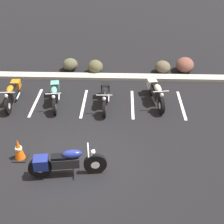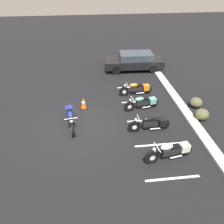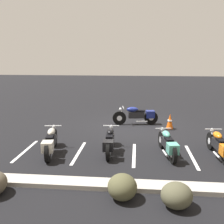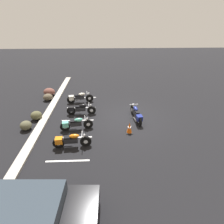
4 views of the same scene
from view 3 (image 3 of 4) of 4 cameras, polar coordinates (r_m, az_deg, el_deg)
The scene contains 14 objects.
ground at distance 12.12m, azimuth 4.43°, elevation -3.18°, with size 60.00×60.00×0.00m, color black.
motorcycle_navy_featured at distance 12.40m, azimuth 5.60°, elevation -0.70°, with size 2.14×0.68×0.85m.
parked_bike_0 at distance 9.05m, azimuth 22.35°, elevation -6.75°, with size 0.56×2.01×0.79m.
parked_bike_1 at distance 8.74m, azimuth 12.04°, elevation -6.81°, with size 0.65×1.96×0.77m.
parked_bike_2 at distance 8.77m, azimuth -0.52°, elevation -6.36°, with size 0.57×2.02×0.80m.
parked_bike_3 at distance 8.89m, azimuth -13.23°, elevation -6.35°, with size 0.69×2.07×0.82m.
concrete_curb at distance 6.77m, azimuth 3.41°, elevation -15.65°, with size 18.00×0.50×0.12m, color #A8A399.
landscape_rock_2 at distance 6.06m, azimuth 13.89°, elevation -17.21°, with size 0.67×0.69×0.56m, color #4F4E39.
landscape_rock_3 at distance 6.20m, azimuth 2.26°, elevation -15.98°, with size 0.67×0.72×0.59m, color brown.
traffic_cone at distance 11.90m, azimuth 12.48°, elevation -2.08°, with size 0.40×0.40×0.70m.
stall_line_1 at distance 9.00m, azimuth 16.97°, elevation -9.28°, with size 0.10×2.10×0.00m, color white.
stall_line_2 at distance 8.81m, azimuth 4.82°, elevation -9.22°, with size 0.10×2.10×0.00m, color white.
stall_line_3 at distance 9.02m, azimuth -7.27°, elevation -8.76°, with size 0.10×2.10×0.00m, color white.
stall_line_4 at distance 9.60m, azimuth -18.34°, elevation -8.00°, with size 0.10×2.10×0.00m, color white.
Camera 3 is at (-0.19, 11.68, 3.24)m, focal length 42.00 mm.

